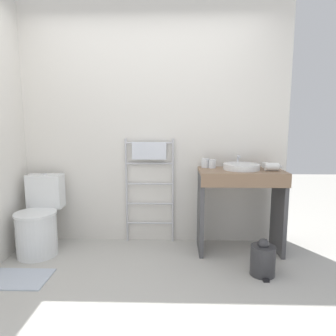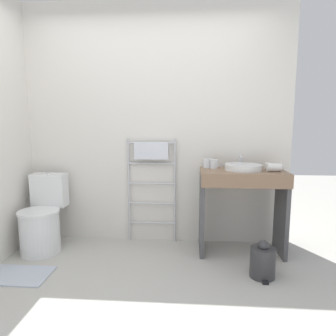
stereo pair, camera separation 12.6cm
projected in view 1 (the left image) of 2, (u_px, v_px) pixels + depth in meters
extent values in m
plane|color=#B2AFA8|center=(133.00, 317.00, 2.08)|extent=(12.00, 12.00, 0.00)
cube|color=silver|center=(150.00, 125.00, 3.34)|extent=(3.03, 0.12, 2.63)
cylinder|color=white|center=(37.00, 235.00, 3.04)|extent=(0.40, 0.40, 0.43)
cylinder|color=white|center=(35.00, 213.00, 3.01)|extent=(0.41, 0.41, 0.02)
cube|color=white|center=(46.00, 191.00, 3.25)|extent=(0.37, 0.18, 0.36)
cylinder|color=silver|center=(45.00, 174.00, 3.22)|extent=(0.05, 0.05, 0.01)
cylinder|color=silver|center=(127.00, 191.00, 3.36)|extent=(0.02, 0.02, 1.17)
cylinder|color=silver|center=(173.00, 191.00, 3.35)|extent=(0.02, 0.02, 1.17)
cylinder|color=silver|center=(150.00, 223.00, 3.41)|extent=(0.52, 0.02, 0.02)
cylinder|color=silver|center=(150.00, 204.00, 3.38)|extent=(0.52, 0.02, 0.02)
cylinder|color=silver|center=(150.00, 184.00, 3.34)|extent=(0.52, 0.02, 0.02)
cylinder|color=silver|center=(149.00, 163.00, 3.31)|extent=(0.52, 0.02, 0.02)
cylinder|color=silver|center=(149.00, 143.00, 3.27)|extent=(0.52, 0.02, 0.02)
cube|color=silver|center=(149.00, 151.00, 3.26)|extent=(0.37, 0.04, 0.19)
cube|color=#84664C|center=(241.00, 172.00, 3.05)|extent=(0.85, 0.48, 0.03)
cube|color=#84664C|center=(246.00, 182.00, 2.83)|extent=(0.85, 0.02, 0.10)
cube|color=#4C4C4F|center=(201.00, 212.00, 3.12)|extent=(0.04, 0.41, 0.83)
cube|color=#4C4C4F|center=(279.00, 213.00, 3.10)|extent=(0.04, 0.41, 0.83)
cylinder|color=white|center=(241.00, 167.00, 3.06)|extent=(0.37, 0.37, 0.06)
cylinder|color=silver|center=(241.00, 164.00, 3.06)|extent=(0.30, 0.30, 0.01)
cylinder|color=silver|center=(238.00, 161.00, 3.24)|extent=(0.02, 0.02, 0.13)
cylinder|color=silver|center=(239.00, 156.00, 3.19)|extent=(0.02, 0.09, 0.02)
cylinder|color=white|center=(205.00, 163.00, 3.20)|extent=(0.08, 0.08, 0.10)
cylinder|color=white|center=(212.00, 164.00, 3.17)|extent=(0.08, 0.08, 0.09)
cylinder|color=white|center=(272.00, 167.00, 2.98)|extent=(0.13, 0.08, 0.08)
cone|color=silver|center=(281.00, 167.00, 2.97)|extent=(0.05, 0.07, 0.07)
cube|color=white|center=(266.00, 165.00, 3.07)|extent=(0.05, 0.11, 0.06)
cylinder|color=#333335|center=(263.00, 260.00, 2.65)|extent=(0.22, 0.22, 0.27)
sphere|color=#333335|center=(264.00, 244.00, 2.63)|extent=(0.10, 0.10, 0.10)
cube|color=black|center=(266.00, 280.00, 2.55)|extent=(0.05, 0.04, 0.02)
cube|color=#B2BCCC|center=(16.00, 279.00, 2.59)|extent=(0.56, 0.36, 0.01)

